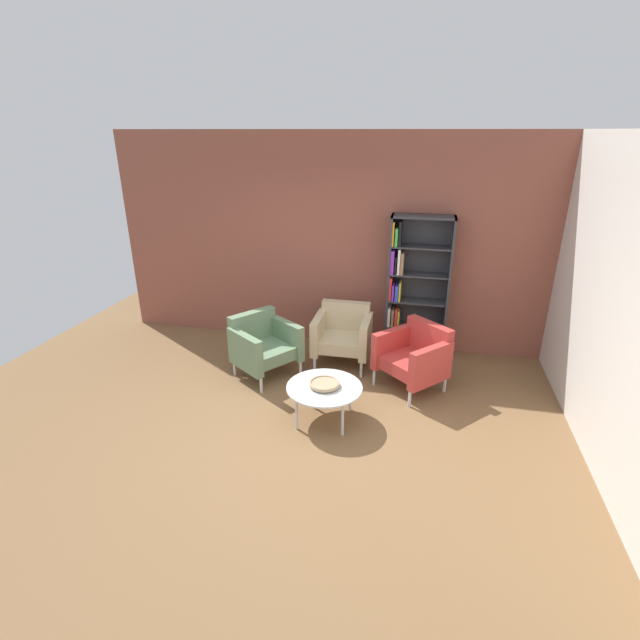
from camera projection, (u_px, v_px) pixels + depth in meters
name	position (u px, v px, depth m)	size (l,w,h in m)	color
ground_plane	(292.00, 436.00, 4.78)	(8.32, 8.32, 0.00)	brown
brick_back_panel	(339.00, 243.00, 6.46)	(6.40, 0.12, 2.90)	brown
plaster_right_partition	(615.00, 303.00, 4.20)	(0.12, 5.20, 2.90)	silver
bookshelf_tall	(412.00, 287.00, 6.25)	(0.80, 0.30, 1.90)	#333338
coffee_table_low	(324.00, 389.00, 4.93)	(0.80, 0.80, 0.40)	silver
decorative_bowl	(324.00, 384.00, 4.90)	(0.32, 0.32, 0.05)	tan
armchair_corner_red	(415.00, 356.00, 5.55)	(0.95, 0.95, 0.78)	#B73833
armchair_spare_guest	(343.00, 334.00, 6.15)	(0.72, 0.66, 0.78)	#C6B289
armchair_by_bookshelf	(263.00, 344.00, 5.85)	(0.93, 0.95, 0.78)	slate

